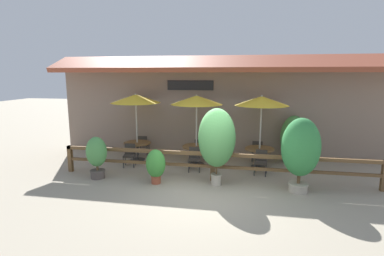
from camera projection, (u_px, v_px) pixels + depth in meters
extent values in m
plane|color=#9E937F|center=(208.00, 192.00, 8.88)|extent=(60.00, 60.00, 0.00)
cube|color=gray|center=(221.00, 114.00, 12.63)|extent=(14.00, 0.40, 3.60)
cube|color=brown|center=(221.00, 63.00, 11.73)|extent=(14.28, 1.48, 0.70)
cube|color=black|center=(190.00, 85.00, 12.42)|extent=(1.94, 0.04, 0.40)
cube|color=brown|center=(213.00, 154.00, 9.74)|extent=(10.40, 0.14, 0.11)
cube|color=brown|center=(213.00, 166.00, 9.82)|extent=(10.40, 0.10, 0.09)
cube|color=brown|center=(70.00, 159.00, 10.73)|extent=(0.14, 0.14, 0.95)
cube|color=brown|center=(213.00, 166.00, 9.82)|extent=(0.14, 0.14, 0.95)
cube|color=brown|center=(384.00, 176.00, 8.91)|extent=(0.14, 0.14, 0.95)
cylinder|color=#B7B2A8|center=(137.00, 131.00, 12.01)|extent=(0.06, 0.06, 2.39)
cone|color=yellow|center=(136.00, 99.00, 11.78)|extent=(1.95, 1.95, 0.34)
sphere|color=#B2ADA3|center=(136.00, 94.00, 11.75)|extent=(0.07, 0.07, 0.07)
cylinder|color=brown|center=(137.00, 143.00, 12.10)|extent=(1.09, 1.09, 0.05)
cylinder|color=#333333|center=(137.00, 152.00, 12.17)|extent=(0.07, 0.07, 0.69)
cylinder|color=#333333|center=(138.00, 160.00, 12.23)|extent=(0.60, 0.60, 0.03)
cube|color=#332D28|center=(129.00, 156.00, 11.29)|extent=(0.49, 0.49, 0.05)
cube|color=#332D28|center=(130.00, 149.00, 11.44)|extent=(0.40, 0.11, 0.40)
cylinder|color=#2D2D2D|center=(123.00, 163.00, 11.14)|extent=(0.04, 0.04, 0.40)
cylinder|color=#2D2D2D|center=(134.00, 163.00, 11.15)|extent=(0.04, 0.04, 0.40)
cylinder|color=#2D2D2D|center=(125.00, 160.00, 11.52)|extent=(0.04, 0.04, 0.40)
cylinder|color=#2D2D2D|center=(135.00, 160.00, 11.53)|extent=(0.04, 0.04, 0.40)
cube|color=#332D28|center=(144.00, 145.00, 13.01)|extent=(0.46, 0.46, 0.05)
cube|color=#332D28|center=(143.00, 141.00, 12.79)|extent=(0.40, 0.08, 0.40)
cylinder|color=#2D2D2D|center=(149.00, 149.00, 13.23)|extent=(0.04, 0.04, 0.40)
cylinder|color=#2D2D2D|center=(141.00, 149.00, 13.26)|extent=(0.04, 0.04, 0.40)
cylinder|color=#2D2D2D|center=(147.00, 151.00, 12.85)|extent=(0.04, 0.04, 0.40)
cylinder|color=#2D2D2D|center=(138.00, 151.00, 12.88)|extent=(0.04, 0.04, 0.40)
cylinder|color=#B7B2A8|center=(196.00, 134.00, 11.42)|extent=(0.06, 0.06, 2.39)
cone|color=yellow|center=(197.00, 100.00, 11.19)|extent=(1.95, 1.95, 0.34)
sphere|color=#B2ADA3|center=(197.00, 95.00, 11.16)|extent=(0.07, 0.07, 0.07)
cylinder|color=brown|center=(196.00, 147.00, 11.51)|extent=(1.09, 1.09, 0.05)
cylinder|color=#333333|center=(196.00, 156.00, 11.57)|extent=(0.07, 0.07, 0.69)
cylinder|color=#333333|center=(196.00, 164.00, 11.63)|extent=(0.60, 0.60, 0.03)
cube|color=#332D28|center=(194.00, 160.00, 10.77)|extent=(0.47, 0.47, 0.05)
cube|color=#332D28|center=(194.00, 152.00, 10.91)|extent=(0.40, 0.09, 0.40)
cylinder|color=#2D2D2D|center=(189.00, 167.00, 10.63)|extent=(0.04, 0.04, 0.40)
cylinder|color=#2D2D2D|center=(199.00, 167.00, 10.61)|extent=(0.04, 0.04, 0.40)
cylinder|color=#2D2D2D|center=(189.00, 164.00, 11.00)|extent=(0.04, 0.04, 0.40)
cylinder|color=#2D2D2D|center=(200.00, 164.00, 10.98)|extent=(0.04, 0.04, 0.40)
cube|color=#332D28|center=(199.00, 149.00, 12.34)|extent=(0.49, 0.49, 0.05)
cube|color=#332D28|center=(200.00, 144.00, 12.11)|extent=(0.40, 0.11, 0.40)
cylinder|color=#2D2D2D|center=(204.00, 153.00, 12.57)|extent=(0.04, 0.04, 0.40)
cylinder|color=#2D2D2D|center=(195.00, 153.00, 12.56)|extent=(0.04, 0.04, 0.40)
cylinder|color=#2D2D2D|center=(204.00, 155.00, 12.19)|extent=(0.04, 0.04, 0.40)
cylinder|color=#2D2D2D|center=(195.00, 155.00, 12.19)|extent=(0.04, 0.04, 0.40)
cylinder|color=#B7B2A8|center=(260.00, 136.00, 11.06)|extent=(0.06, 0.06, 2.39)
cone|color=yellow|center=(262.00, 101.00, 10.83)|extent=(1.95, 1.95, 0.34)
sphere|color=#B2ADA3|center=(262.00, 96.00, 10.80)|extent=(0.07, 0.07, 0.07)
cylinder|color=brown|center=(260.00, 149.00, 11.15)|extent=(1.09, 1.09, 0.05)
cylinder|color=#333333|center=(259.00, 158.00, 11.22)|extent=(0.07, 0.07, 0.69)
cylinder|color=#333333|center=(259.00, 167.00, 11.27)|extent=(0.60, 0.60, 0.03)
cube|color=#332D28|center=(261.00, 163.00, 10.37)|extent=(0.47, 0.47, 0.05)
cube|color=#332D28|center=(261.00, 155.00, 10.50)|extent=(0.40, 0.08, 0.40)
cylinder|color=#2D2D2D|center=(254.00, 170.00, 10.28)|extent=(0.04, 0.04, 0.40)
cylinder|color=#2D2D2D|center=(266.00, 171.00, 10.17)|extent=(0.04, 0.04, 0.40)
cylinder|color=#2D2D2D|center=(255.00, 167.00, 10.64)|extent=(0.04, 0.04, 0.40)
cylinder|color=#2D2D2D|center=(266.00, 168.00, 10.53)|extent=(0.04, 0.04, 0.40)
cube|color=#332D28|center=(258.00, 151.00, 12.04)|extent=(0.46, 0.46, 0.05)
cube|color=#332D28|center=(257.00, 146.00, 11.82)|extent=(0.40, 0.08, 0.40)
cylinder|color=#2D2D2D|center=(262.00, 155.00, 12.20)|extent=(0.04, 0.04, 0.40)
cylinder|color=#2D2D2D|center=(253.00, 154.00, 12.31)|extent=(0.04, 0.04, 0.40)
cylinder|color=#2D2D2D|center=(262.00, 158.00, 11.85)|extent=(0.04, 0.04, 0.40)
cylinder|color=#2D2D2D|center=(252.00, 157.00, 11.95)|extent=(0.04, 0.04, 0.40)
cylinder|color=#B7AD99|center=(216.00, 179.00, 9.46)|extent=(0.32, 0.32, 0.36)
cylinder|color=#B7AD99|center=(216.00, 175.00, 9.43)|extent=(0.34, 0.34, 0.04)
cylinder|color=brown|center=(216.00, 166.00, 9.38)|extent=(0.06, 0.06, 0.55)
ellipsoid|color=#4C934C|center=(217.00, 138.00, 9.22)|extent=(1.15, 1.04, 1.84)
cylinder|color=#B7AD99|center=(298.00, 187.00, 8.93)|extent=(0.54, 0.54, 0.26)
cylinder|color=#B7AD99|center=(298.00, 184.00, 8.91)|extent=(0.58, 0.58, 0.04)
cylinder|color=brown|center=(299.00, 175.00, 8.86)|extent=(0.10, 0.10, 0.52)
ellipsoid|color=#338442|center=(301.00, 147.00, 8.71)|extent=(1.11, 1.00, 1.73)
cylinder|color=#9E4C33|center=(156.00, 179.00, 9.61)|extent=(0.30, 0.30, 0.26)
cylinder|color=#9E4C33|center=(156.00, 176.00, 9.59)|extent=(0.33, 0.33, 0.04)
ellipsoid|color=#3D8E38|center=(156.00, 164.00, 9.52)|extent=(0.63, 0.56, 0.93)
cylinder|color=#564C47|center=(98.00, 174.00, 10.09)|extent=(0.46, 0.46, 0.28)
cylinder|color=#564C47|center=(98.00, 171.00, 10.06)|extent=(0.50, 0.50, 0.04)
cylinder|color=brown|center=(97.00, 166.00, 10.03)|extent=(0.08, 0.08, 0.30)
ellipsoid|color=#4C934C|center=(96.00, 152.00, 9.95)|extent=(0.69, 0.62, 1.01)
cylinder|color=#B7AD99|center=(292.00, 159.00, 11.78)|extent=(0.43, 0.43, 0.35)
cylinder|color=#B7AD99|center=(292.00, 155.00, 11.75)|extent=(0.46, 0.46, 0.04)
ellipsoid|color=#4C934C|center=(294.00, 137.00, 11.62)|extent=(1.00, 0.90, 1.67)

